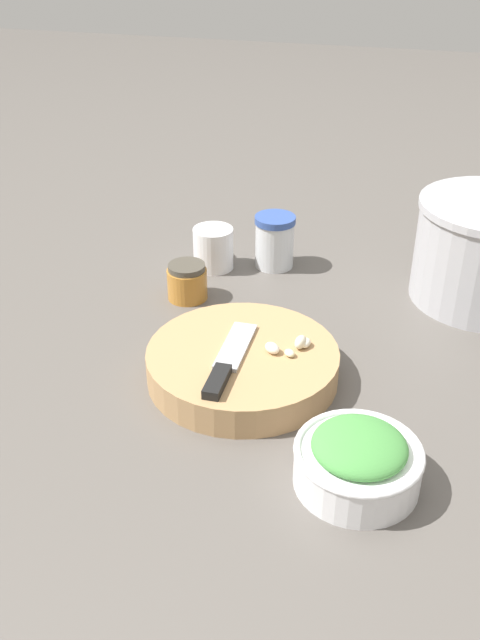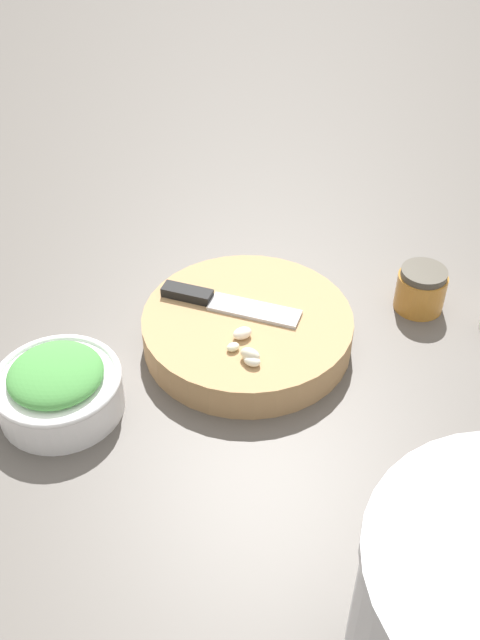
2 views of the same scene
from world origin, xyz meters
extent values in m
plane|color=#56514C|center=(0.00, 0.00, 0.00)|extent=(5.00, 5.00, 0.00)
cylinder|color=tan|center=(0.02, -0.02, 0.02)|extent=(0.27, 0.27, 0.04)
cube|color=black|center=(0.11, -0.03, 0.05)|extent=(0.07, 0.02, 0.01)
cube|color=#B2B2B7|center=(0.01, -0.04, 0.05)|extent=(0.12, 0.04, 0.01)
ellipsoid|color=silver|center=(-0.02, 0.06, 0.05)|extent=(0.02, 0.02, 0.01)
ellipsoid|color=silver|center=(-0.01, 0.05, 0.05)|extent=(0.03, 0.02, 0.02)
ellipsoid|color=#E5E7C3|center=(0.01, 0.04, 0.05)|extent=(0.02, 0.02, 0.01)
ellipsoid|color=#F0DFC9|center=(0.01, 0.02, 0.05)|extent=(0.03, 0.03, 0.01)
cylinder|color=white|center=(0.18, 0.16, 0.02)|extent=(0.15, 0.15, 0.05)
torus|color=white|center=(0.18, 0.16, 0.05)|extent=(0.15, 0.15, 0.01)
ellipsoid|color=#478E42|center=(0.18, 0.16, 0.06)|extent=(0.11, 0.11, 0.03)
cylinder|color=#BC7A2D|center=(-0.18, -0.17, 0.03)|extent=(0.07, 0.07, 0.05)
cylinder|color=#474238|center=(-0.18, -0.17, 0.06)|extent=(0.06, 0.06, 0.01)
camera|label=1|loc=(0.81, 0.19, 0.59)|focal=40.00mm
camera|label=2|loc=(-0.21, 0.62, 0.62)|focal=40.00mm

